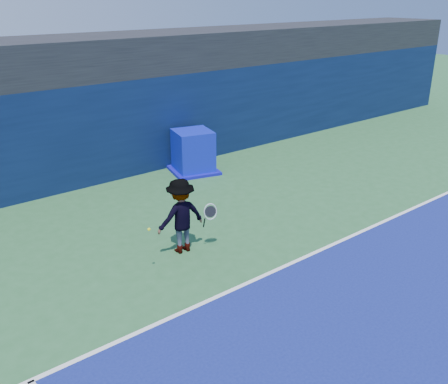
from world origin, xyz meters
The scene contains 7 objects.
ground centered at (0.00, 0.00, 0.00)m, with size 80.00×80.00×0.00m, color #2A5F32.
baseline centered at (0.00, 3.00, 0.01)m, with size 24.00×0.10×0.01m, color white.
stadium_band centered at (0.00, 11.50, 3.60)m, with size 36.00×3.00×1.20m, color black.
back_wall_assembly centered at (0.00, 10.50, 1.50)m, with size 36.00×1.03×3.00m.
equipment_cart centered at (2.43, 9.18, 0.62)m, with size 1.74×1.74×1.36m.
tennis_player centered at (-0.90, 4.97, 0.86)m, with size 1.33×0.75×1.72m.
tennis_ball centered at (-1.95, 4.56, 1.00)m, with size 0.06×0.06×0.06m.
Camera 1 is at (-6.42, -3.41, 5.43)m, focal length 40.00 mm.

